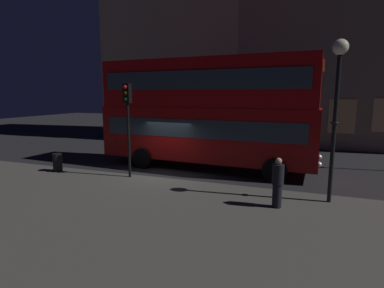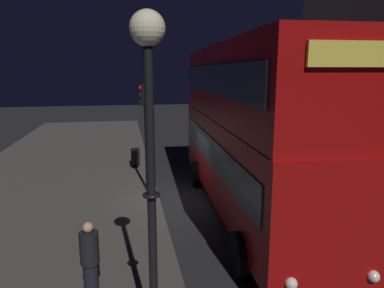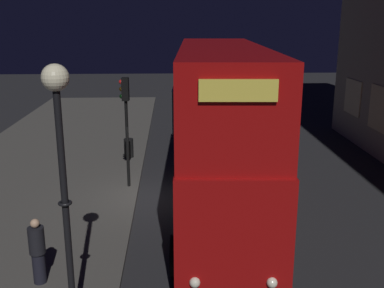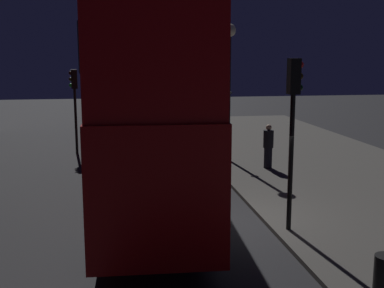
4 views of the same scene
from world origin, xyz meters
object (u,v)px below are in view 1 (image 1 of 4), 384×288
traffic_light_near_kerb (128,111)px  pedestrian (278,182)px  double_decker_bus (205,109)px  litter_bin (58,162)px  street_lamp (338,84)px

traffic_light_near_kerb → pedestrian: traffic_light_near_kerb is taller
double_decker_bus → litter_bin: 7.87m
double_decker_bus → pedestrian: size_ratio=6.68×
double_decker_bus → street_lamp: (5.81, -3.71, 1.10)m
double_decker_bus → traffic_light_near_kerb: bearing=-125.5°
double_decker_bus → traffic_light_near_kerb: 4.19m
double_decker_bus → street_lamp: street_lamp is taller
litter_bin → street_lamp: bearing=-0.4°
double_decker_bus → pedestrian: double_decker_bus is taller
traffic_light_near_kerb → double_decker_bus: bearing=53.6°
double_decker_bus → traffic_light_near_kerb: (-2.59, -3.29, 0.02)m
double_decker_bus → traffic_light_near_kerb: double_decker_bus is taller
double_decker_bus → pedestrian: 6.75m
street_lamp → litter_bin: street_lamp is taller
street_lamp → litter_bin: size_ratio=6.24×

